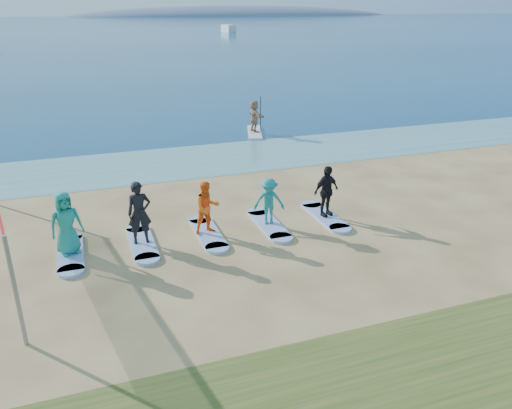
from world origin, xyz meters
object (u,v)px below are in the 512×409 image
object	(u,v)px
paddleboarder	(255,116)
surfboard_3	(269,225)
student_1	(139,213)
student_3	(269,201)
surfboard_4	(325,216)
surfboard_0	(71,254)
student_4	(326,191)
paddleboard	(255,132)
student_0	(66,223)
boat_offshore_b	(228,32)
surfboard_2	(208,233)
surfboard_1	(142,243)
student_2	(207,208)

from	to	relation	value
paddleboarder	surfboard_3	world-z (taller)	paddleboarder
student_1	student_3	size ratio (longest dim) A/B	1.23
surfboard_4	student_1	bearing A→B (deg)	180.00
student_1	surfboard_3	xyz separation A→B (m)	(3.98, 0.00, -0.97)
surfboard_0	student_4	xyz separation A→B (m)	(7.97, 0.00, 0.89)
paddleboard	student_0	bearing A→B (deg)	-112.10
paddleboard	paddleboarder	distance (m)	0.90
boat_offshore_b	student_3	size ratio (longest dim) A/B	3.56
student_0	student_3	xyz separation A→B (m)	(5.98, 0.00, -0.15)
student_1	student_4	size ratio (longest dim) A/B	1.09
paddleboard	student_1	bearing A→B (deg)	-105.77
surfboard_2	paddleboard	bearing A→B (deg)	64.25
student_0	student_1	bearing A→B (deg)	-18.64
paddleboarder	student_4	world-z (taller)	paddleboarder
surfboard_0	surfboard_1	xyz separation A→B (m)	(1.99, 0.00, 0.00)
student_0	student_4	world-z (taller)	student_0
paddleboard	student_1	xyz separation A→B (m)	(-7.63, -11.68, 0.95)
boat_offshore_b	student_4	xyz separation A→B (m)	(-30.72, -113.77, 0.94)
student_3	surfboard_3	bearing A→B (deg)	0.00
paddleboarder	student_0	xyz separation A→B (m)	(-9.62, -11.68, 0.03)
paddleboard	surfboard_1	world-z (taller)	paddleboard
surfboard_3	student_2	bearing A→B (deg)	180.00
student_2	surfboard_3	distance (m)	2.17
paddleboard	surfboard_0	distance (m)	15.13
paddleboard	student_1	size ratio (longest dim) A/B	1.62
student_0	surfboard_0	bearing A→B (deg)	0.00
boat_offshore_b	student_0	size ratio (longest dim) A/B	2.96
student_0	surfboard_4	xyz separation A→B (m)	(7.97, 0.00, -0.95)
surfboard_2	student_2	size ratio (longest dim) A/B	1.35
paddleboard	boat_offshore_b	bearing A→B (deg)	91.47
paddleboard	surfboard_4	size ratio (longest dim) A/B	1.36
student_1	student_2	distance (m)	2.00
student_3	student_4	size ratio (longest dim) A/B	0.89
surfboard_0	surfboard_1	world-z (taller)	same
student_1	student_2	bearing A→B (deg)	-0.20
surfboard_0	student_2	xyz separation A→B (m)	(3.98, 0.00, 0.86)
boat_offshore_b	student_3	bearing A→B (deg)	-110.87
surfboard_1	surfboard_3	world-z (taller)	same
surfboard_1	student_2	size ratio (longest dim) A/B	1.35
student_1	surfboard_1	bearing A→B (deg)	0.00
student_1	paddleboard	bearing A→B (deg)	56.66
paddleboarder	paddleboard	bearing A→B (deg)	-0.00
boat_offshore_b	student_2	bearing A→B (deg)	-111.79
student_1	student_3	bearing A→B (deg)	-0.20
student_1	surfboard_4	size ratio (longest dim) A/B	0.84
surfboard_4	paddleboard	bearing A→B (deg)	81.95
student_4	surfboard_1	bearing A→B (deg)	164.15
paddleboarder	surfboard_2	size ratio (longest dim) A/B	0.76
surfboard_0	student_4	distance (m)	8.02
paddleboard	student_4	xyz separation A→B (m)	(-1.65, -11.68, 0.88)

